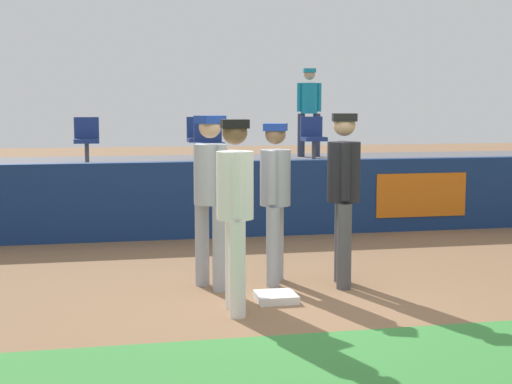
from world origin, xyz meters
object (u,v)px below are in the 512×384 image
(player_umpire, at_px, (344,187))
(player_fielder_home, at_px, (235,202))
(first_base, at_px, (276,297))
(player_coach_visitor, at_px, (210,189))
(spectator_hooded, at_px, (309,106))
(seat_back_center, at_px, (200,136))
(seat_back_left, at_px, (87,137))
(seat_back_right, at_px, (313,135))
(player_runner_visitor, at_px, (275,191))
(seat_front_center, at_px, (209,140))

(player_umpire, bearing_deg, player_fielder_home, -45.12)
(first_base, xyz_separation_m, player_coach_visitor, (-0.57, 0.68, 1.04))
(player_umpire, height_order, spectator_hooded, spectator_hooded)
(player_fielder_home, height_order, seat_back_center, player_fielder_home)
(player_fielder_home, distance_m, spectator_hooded, 8.67)
(first_base, xyz_separation_m, player_fielder_home, (-0.47, -0.31, 1.02))
(spectator_hooded, bearing_deg, player_umpire, 85.29)
(player_fielder_home, bearing_deg, seat_back_left, -165.28)
(seat_back_right, relative_size, seat_back_center, 1.00)
(seat_back_left, bearing_deg, player_runner_visitor, -71.12)
(seat_back_right, bearing_deg, player_fielder_home, -111.32)
(seat_back_right, bearing_deg, player_runner_visitor, -109.59)
(player_fielder_home, height_order, spectator_hooded, spectator_hooded)
(first_base, height_order, seat_back_left, seat_back_left)
(player_fielder_home, relative_size, player_umpire, 0.98)
(player_umpire, distance_m, seat_back_left, 7.15)
(player_umpire, bearing_deg, player_runner_visitor, -97.00)
(first_base, height_order, player_coach_visitor, player_coach_visitor)
(player_runner_visitor, distance_m, seat_back_center, 6.30)
(first_base, distance_m, player_umpire, 1.46)
(first_base, bearing_deg, player_fielder_home, -146.19)
(player_fielder_home, height_order, seat_front_center, player_fielder_home)
(player_runner_visitor, relative_size, spectator_hooded, 0.98)
(seat_front_center, bearing_deg, player_fielder_home, -95.49)
(seat_back_right, height_order, spectator_hooded, spectator_hooded)
(seat_back_left, relative_size, seat_back_right, 1.00)
(player_umpire, relative_size, seat_back_right, 2.25)
(player_runner_visitor, distance_m, player_coach_visitor, 0.74)
(seat_back_left, height_order, seat_back_right, same)
(seat_front_center, bearing_deg, player_runner_visitor, -88.68)
(player_coach_visitor, bearing_deg, player_runner_visitor, 70.60)
(player_umpire, height_order, seat_front_center, player_umpire)
(player_coach_visitor, height_order, seat_back_center, player_coach_visitor)
(seat_back_left, relative_size, seat_back_center, 1.00)
(player_fielder_home, relative_size, seat_back_right, 2.19)
(seat_back_center, bearing_deg, player_runner_visitor, -89.77)
(player_coach_visitor, bearing_deg, player_umpire, 56.79)
(player_fielder_home, distance_m, player_umpire, 1.58)
(player_fielder_home, height_order, player_coach_visitor, player_coach_visitor)
(player_runner_visitor, xyz_separation_m, seat_front_center, (-0.10, 4.49, 0.37))
(first_base, height_order, player_fielder_home, player_fielder_home)
(spectator_hooded, bearing_deg, seat_back_center, 24.70)
(seat_front_center, height_order, seat_back_center, same)
(seat_back_right, xyz_separation_m, spectator_hooded, (0.12, 0.71, 0.58))
(player_coach_visitor, bearing_deg, spectator_hooded, 129.85)
(player_fielder_home, distance_m, player_runner_visitor, 1.26)
(seat_back_left, height_order, spectator_hooded, spectator_hooded)
(player_umpire, height_order, seat_back_center, player_umpire)
(player_fielder_home, distance_m, seat_back_right, 7.92)
(seat_front_center, bearing_deg, seat_back_left, 138.67)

